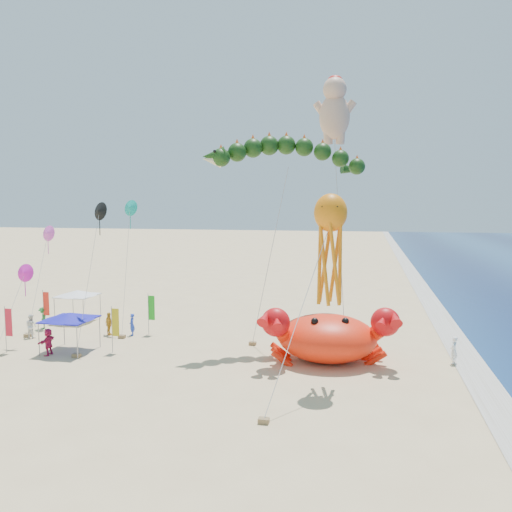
{
  "coord_description": "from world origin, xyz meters",
  "views": [
    {
      "loc": [
        5.46,
        -31.42,
        10.03
      ],
      "look_at": [
        -2.0,
        2.0,
        6.5
      ],
      "focal_mm": 35.0,
      "sensor_mm": 36.0,
      "label": 1
    }
  ],
  "objects_px": {
    "cherub_kite": "(335,108)",
    "octopus_kite": "(330,241)",
    "crab_inflatable": "(327,336)",
    "dragon_kite": "(286,159)",
    "canopy_blue": "(70,316)",
    "canopy_white": "(77,293)"
  },
  "relations": [
    {
      "from": "cherub_kite",
      "to": "octopus_kite",
      "type": "xyz_separation_m",
      "value": [
        0.66,
        -11.9,
        -9.3
      ]
    },
    {
      "from": "octopus_kite",
      "to": "canopy_white",
      "type": "bearing_deg",
      "value": 154.81
    },
    {
      "from": "dragon_kite",
      "to": "crab_inflatable",
      "type": "bearing_deg",
      "value": -46.81
    },
    {
      "from": "canopy_blue",
      "to": "canopy_white",
      "type": "bearing_deg",
      "value": 119.12
    },
    {
      "from": "canopy_blue",
      "to": "octopus_kite",
      "type": "bearing_deg",
      "value": -7.47
    },
    {
      "from": "crab_inflatable",
      "to": "canopy_white",
      "type": "height_order",
      "value": "crab_inflatable"
    },
    {
      "from": "dragon_kite",
      "to": "octopus_kite",
      "type": "relative_size",
      "value": 1.36
    },
    {
      "from": "octopus_kite",
      "to": "dragon_kite",
      "type": "bearing_deg",
      "value": 116.3
    },
    {
      "from": "octopus_kite",
      "to": "cherub_kite",
      "type": "bearing_deg",
      "value": 93.15
    },
    {
      "from": "crab_inflatable",
      "to": "octopus_kite",
      "type": "xyz_separation_m",
      "value": [
        0.38,
        -3.91,
        6.41
      ]
    },
    {
      "from": "canopy_blue",
      "to": "dragon_kite",
      "type": "bearing_deg",
      "value": 19.87
    },
    {
      "from": "cherub_kite",
      "to": "canopy_white",
      "type": "height_order",
      "value": "cherub_kite"
    },
    {
      "from": "cherub_kite",
      "to": "canopy_blue",
      "type": "distance_m",
      "value": 24.61
    },
    {
      "from": "canopy_blue",
      "to": "canopy_white",
      "type": "distance_m",
      "value": 9.33
    },
    {
      "from": "crab_inflatable",
      "to": "cherub_kite",
      "type": "xyz_separation_m",
      "value": [
        -0.28,
        7.99,
        15.71
      ]
    },
    {
      "from": "crab_inflatable",
      "to": "octopus_kite",
      "type": "bearing_deg",
      "value": -84.5
    },
    {
      "from": "crab_inflatable",
      "to": "dragon_kite",
      "type": "relative_size",
      "value": 0.59
    },
    {
      "from": "cherub_kite",
      "to": "octopus_kite",
      "type": "height_order",
      "value": "cherub_kite"
    },
    {
      "from": "octopus_kite",
      "to": "crab_inflatable",
      "type": "bearing_deg",
      "value": 95.5
    },
    {
      "from": "cherub_kite",
      "to": "crab_inflatable",
      "type": "bearing_deg",
      "value": -88.0
    },
    {
      "from": "dragon_kite",
      "to": "canopy_blue",
      "type": "relative_size",
      "value": 4.29
    },
    {
      "from": "crab_inflatable",
      "to": "cherub_kite",
      "type": "distance_m",
      "value": 17.63
    }
  ]
}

